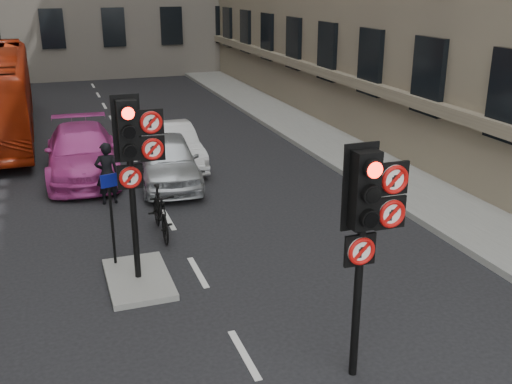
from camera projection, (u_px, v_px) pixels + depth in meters
pavement_right at (351, 150)px, 20.62m from camera, size 3.00×50.00×0.16m
centre_island at (139, 279)px, 11.79m from camera, size 1.20×2.00×0.12m
signal_near at (368, 214)px, 8.22m from camera, size 0.91×0.40×3.58m
signal_far at (134, 149)px, 10.92m from camera, size 0.91×0.40×3.58m
car_silver at (168, 160)px, 17.28m from camera, size 2.06×4.28×1.41m
car_white at (171, 145)px, 18.96m from camera, size 1.49×4.04×1.32m
car_pink at (82, 152)px, 17.96m from camera, size 2.27×5.12×1.46m
motorcycle at (160, 212)px, 13.78m from camera, size 0.57×1.90×1.14m
motorcyclist at (107, 173)px, 15.66m from camera, size 0.62×0.42×1.67m
info_sign at (111, 207)px, 11.89m from camera, size 0.33×0.14×1.93m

